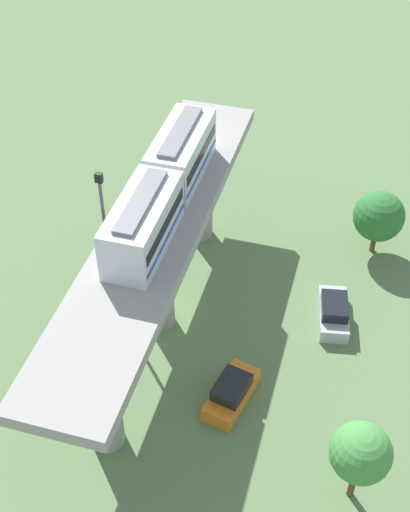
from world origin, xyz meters
name	(u,v)px	position (x,y,z in m)	size (l,w,h in m)	color
ground_plane	(160,321)	(0.00, 0.00, 0.00)	(120.00, 120.00, 0.00)	#5B7A4C
viaduct	(156,252)	(0.00, 0.00, 6.01)	(5.20, 28.00, 8.02)	#999691
train	(163,187)	(0.00, -1.75, 9.55)	(2.64, 13.55, 3.24)	silver
parked_car_silver	(333,312)	(-10.67, -3.17, 0.74)	(2.53, 4.46, 1.76)	#B2B5BA
parked_car_orange	(232,392)	(-5.93, 4.73, 0.74)	(2.66, 4.49, 1.76)	orange
tree_near_viaduct	(361,453)	(-13.30, 8.76, 3.85)	(3.10, 3.10, 5.43)	brown
tree_mid_lot	(379,216)	(-12.43, -10.69, 3.14)	(3.56, 3.56, 4.93)	brown
signal_post	(106,238)	(3.40, -0.61, 5.84)	(0.44, 0.28, 10.62)	#4C4C51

